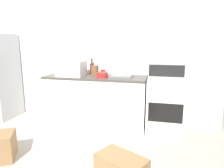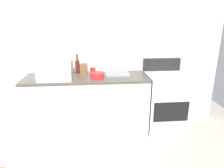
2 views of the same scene
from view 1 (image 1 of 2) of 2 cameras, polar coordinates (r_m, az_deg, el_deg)
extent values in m
plane|color=#B2A899|center=(3.04, -17.40, -18.41)|extent=(6.00, 6.00, 0.00)
cube|color=silver|center=(4.05, -7.24, 8.70)|extent=(5.00, 0.10, 2.60)
cube|color=silver|center=(3.77, -4.49, -4.89)|extent=(1.80, 0.60, 0.86)
cube|color=#4C473F|center=(3.67, -4.60, 1.87)|extent=(1.80, 0.60, 0.04)
cube|color=silver|center=(3.60, 14.45, -5.71)|extent=(0.60, 0.60, 0.90)
cube|color=black|center=(3.31, 14.50, -7.73)|extent=(0.52, 0.02, 0.30)
cube|color=black|center=(3.73, 14.82, 3.56)|extent=(0.60, 0.08, 0.20)
cube|color=white|center=(3.72, -11.20, 4.23)|extent=(0.46, 0.34, 0.27)
cube|color=slate|center=(3.58, 2.70, 2.21)|extent=(0.36, 0.32, 0.03)
cylinder|color=#591E19|center=(3.89, -5.57, 4.18)|extent=(0.07, 0.07, 0.20)
cylinder|color=#591E19|center=(3.87, -5.62, 6.38)|extent=(0.03, 0.03, 0.10)
cylinder|color=red|center=(3.76, -2.49, 3.21)|extent=(0.08, 0.08, 0.10)
cube|color=brown|center=(3.71, -4.75, 3.70)|extent=(0.10, 0.10, 0.18)
cylinder|color=red|center=(3.49, -2.74, 2.49)|extent=(0.19, 0.19, 0.09)
camera|label=2|loc=(1.17, -50.13, 18.17)|focal=32.49mm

